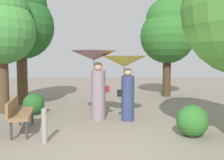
{
  "coord_description": "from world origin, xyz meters",
  "views": [
    {
      "loc": [
        -0.39,
        -5.25,
        1.84
      ],
      "look_at": [
        0.0,
        2.95,
        1.16
      ],
      "focal_mm": 41.19,
      "sensor_mm": 36.0,
      "label": 1
    }
  ],
  "objects": [
    {
      "name": "bush_path_left",
      "position": [
        -2.58,
        3.25,
        0.35
      ],
      "size": [
        0.7,
        0.7,
        0.7
      ],
      "primitive_type": "sphere",
      "color": "#235B23",
      "rests_on": "ground"
    },
    {
      "name": "bush_path_right",
      "position": [
        1.79,
        0.62,
        0.38
      ],
      "size": [
        0.75,
        0.75,
        0.75
      ],
      "primitive_type": "sphere",
      "color": "#2D6B28",
      "rests_on": "ground"
    },
    {
      "name": "tree_near_left",
      "position": [
        -3.67,
        3.58,
        2.99
      ],
      "size": [
        2.25,
        2.25,
        4.41
      ],
      "color": "#4C3823",
      "rests_on": "ground"
    },
    {
      "name": "tree_near_right",
      "position": [
        2.86,
        7.07,
        3.16
      ],
      "size": [
        2.61,
        2.61,
        4.74
      ],
      "color": "#42301E",
      "rests_on": "ground"
    },
    {
      "name": "park_bench",
      "position": [
        -2.42,
        1.21,
        0.51
      ],
      "size": [
        0.73,
        1.56,
        0.83
      ],
      "rotation": [
        0.0,
        0.0,
        1.73
      ],
      "color": "#38383D",
      "rests_on": "ground"
    },
    {
      "name": "person_left",
      "position": [
        -0.52,
        2.44,
        1.53
      ],
      "size": [
        1.35,
        1.35,
        2.08
      ],
      "rotation": [
        0.0,
        0.0,
        1.72
      ],
      "color": "gray",
      "rests_on": "ground"
    },
    {
      "name": "tree_mid_left",
      "position": [
        -3.53,
        5.27,
        3.37
      ],
      "size": [
        2.62,
        2.62,
        5.01
      ],
      "color": "#4C3823",
      "rests_on": "ground"
    },
    {
      "name": "ground_plane",
      "position": [
        0.0,
        0.0,
        0.0
      ],
      "size": [
        40.0,
        40.0,
        0.0
      ],
      "primitive_type": "plane",
      "color": "gray"
    },
    {
      "name": "path_marker_post",
      "position": [
        -1.6,
        0.31,
        0.38
      ],
      "size": [
        0.12,
        0.12,
        0.76
      ],
      "primitive_type": "cylinder",
      "color": "gray",
      "rests_on": "ground"
    },
    {
      "name": "person_right",
      "position": [
        0.35,
        2.25,
        1.47
      ],
      "size": [
        1.31,
        1.31,
        1.92
      ],
      "rotation": [
        0.0,
        0.0,
        1.72
      ],
      "color": "navy",
      "rests_on": "ground"
    }
  ]
}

